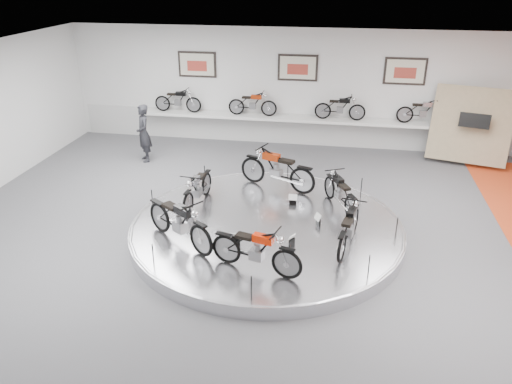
% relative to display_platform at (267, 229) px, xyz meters
% --- Properties ---
extents(floor, '(16.00, 16.00, 0.00)m').
position_rel_display_platform_xyz_m(floor, '(0.00, -0.30, -0.15)').
color(floor, '#4E4E50').
rests_on(floor, ground).
extents(ceiling, '(16.00, 16.00, 0.00)m').
position_rel_display_platform_xyz_m(ceiling, '(0.00, -0.30, 3.85)').
color(ceiling, white).
rests_on(ceiling, wall_back).
extents(wall_back, '(16.00, 0.00, 16.00)m').
position_rel_display_platform_xyz_m(wall_back, '(0.00, 6.70, 1.85)').
color(wall_back, silver).
rests_on(wall_back, floor).
extents(dado_band, '(15.68, 0.04, 1.10)m').
position_rel_display_platform_xyz_m(dado_band, '(0.00, 6.68, 0.40)').
color(dado_band, '#BCBCBA').
rests_on(dado_band, floor).
extents(display_platform, '(6.40, 6.40, 0.30)m').
position_rel_display_platform_xyz_m(display_platform, '(0.00, 0.00, 0.00)').
color(display_platform, silver).
rests_on(display_platform, floor).
extents(platform_rim, '(6.40, 6.40, 0.10)m').
position_rel_display_platform_xyz_m(platform_rim, '(0.00, 0.00, 0.12)').
color(platform_rim, '#B2B2BA').
rests_on(platform_rim, display_platform).
extents(shelf, '(11.00, 0.55, 0.10)m').
position_rel_display_platform_xyz_m(shelf, '(0.00, 6.40, 0.85)').
color(shelf, silver).
rests_on(shelf, wall_back).
extents(poster_left, '(1.35, 0.06, 0.88)m').
position_rel_display_platform_xyz_m(poster_left, '(-3.50, 6.66, 2.55)').
color(poster_left, beige).
rests_on(poster_left, wall_back).
extents(poster_center, '(1.35, 0.06, 0.88)m').
position_rel_display_platform_xyz_m(poster_center, '(0.00, 6.66, 2.55)').
color(poster_center, beige).
rests_on(poster_center, wall_back).
extents(poster_right, '(1.35, 0.06, 0.88)m').
position_rel_display_platform_xyz_m(poster_right, '(3.50, 6.66, 2.55)').
color(poster_right, beige).
rests_on(poster_right, wall_back).
extents(display_panel, '(2.56, 1.52, 2.30)m').
position_rel_display_platform_xyz_m(display_panel, '(5.60, 5.80, 1.10)').
color(display_panel, tan).
rests_on(display_panel, floor).
extents(shelf_bike_a, '(1.22, 0.43, 0.73)m').
position_rel_display_platform_xyz_m(shelf_bike_a, '(-4.20, 6.40, 1.27)').
color(shelf_bike_a, black).
rests_on(shelf_bike_a, shelf).
extents(shelf_bike_b, '(1.22, 0.43, 0.73)m').
position_rel_display_platform_xyz_m(shelf_bike_b, '(-1.50, 6.40, 1.27)').
color(shelf_bike_b, '#942709').
rests_on(shelf_bike_b, shelf).
extents(shelf_bike_c, '(1.22, 0.43, 0.73)m').
position_rel_display_platform_xyz_m(shelf_bike_c, '(1.50, 6.40, 1.27)').
color(shelf_bike_c, black).
rests_on(shelf_bike_c, shelf).
extents(shelf_bike_d, '(1.22, 0.43, 0.73)m').
position_rel_display_platform_xyz_m(shelf_bike_d, '(4.20, 6.40, 1.27)').
color(shelf_bike_d, '#9E9EA3').
rests_on(shelf_bike_d, shelf).
extents(bike_a, '(1.17, 1.63, 0.91)m').
position_rel_display_platform_xyz_m(bike_a, '(1.66, 1.11, 0.61)').
color(bike_a, black).
rests_on(bike_a, display_platform).
extents(bike_b, '(2.02, 1.30, 1.12)m').
position_rel_display_platform_xyz_m(bike_b, '(-0.04, 2.07, 0.71)').
color(bike_b, '#942709').
rests_on(bike_b, display_platform).
extents(bike_c, '(0.71, 1.63, 0.94)m').
position_rel_display_platform_xyz_m(bike_c, '(-1.87, 0.68, 0.62)').
color(bike_c, '#9E9EA3').
rests_on(bike_c, display_platform).
extents(bike_d, '(1.88, 1.58, 1.08)m').
position_rel_display_platform_xyz_m(bike_d, '(-1.72, -1.22, 0.69)').
color(bike_d, black).
rests_on(bike_d, display_platform).
extents(bike_e, '(1.75, 1.00, 0.97)m').
position_rel_display_platform_xyz_m(bike_e, '(0.10, -2.00, 0.64)').
color(bike_e, red).
rests_on(bike_e, display_platform).
extents(bike_f, '(0.89, 1.70, 0.95)m').
position_rel_display_platform_xyz_m(bike_f, '(1.89, -0.74, 0.63)').
color(bike_f, black).
rests_on(bike_f, display_platform).
extents(visitor, '(0.74, 0.81, 1.86)m').
position_rel_display_platform_xyz_m(visitor, '(-4.65, 4.17, 0.78)').
color(visitor, black).
rests_on(visitor, floor).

